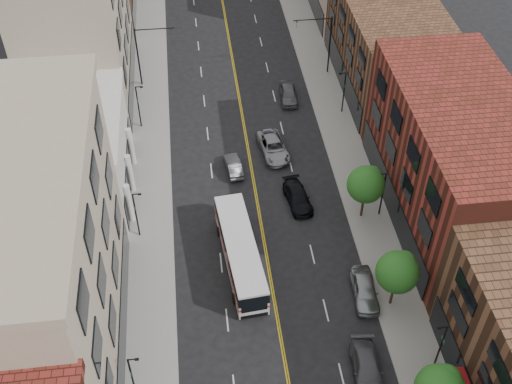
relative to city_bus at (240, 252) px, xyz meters
name	(u,v)px	position (x,y,z in m)	size (l,w,h in m)	color
sidewalk_left	(151,156)	(-7.66, 15.45, -1.64)	(4.00, 110.00, 0.15)	gray
sidewalk_right	(343,141)	(12.34, 15.45, -1.64)	(4.00, 110.00, 0.15)	gray
bldg_l_tanoffice	(31,273)	(-14.66, -6.55, 7.28)	(10.00, 22.00, 18.00)	tan
bldg_l_white	(70,157)	(-14.66, 11.45, 2.28)	(10.00, 14.00, 8.00)	silver
bldg_l_far_a	(75,18)	(-14.66, 28.45, 7.28)	(10.00, 20.00, 18.00)	tan
bldg_r_mid	(455,161)	(19.34, 4.45, 4.28)	(10.00, 22.00, 12.00)	#5A2217
bldg_r_far_a	(389,46)	(19.34, 25.45, 3.28)	(10.00, 20.00, 10.00)	#503120
tree_r_2	(398,271)	(11.73, -5.48, 2.41)	(3.40, 3.40, 5.59)	black
tree_r_3	(367,183)	(11.73, 4.52, 2.41)	(3.40, 3.40, 5.59)	black
lamp_l_1	(133,377)	(-8.61, -11.55, 1.25)	(0.81, 0.55, 5.05)	black
lamp_l_2	(136,212)	(-8.61, 4.45, 1.25)	(0.81, 0.55, 5.05)	black
lamp_l_3	(139,104)	(-8.61, 20.45, 1.25)	(0.81, 0.55, 5.05)	black
lamp_r_1	(441,344)	(13.29, -11.55, 1.25)	(0.81, 0.55, 5.05)	black
lamp_r_2	(382,192)	(13.29, 4.45, 1.25)	(0.81, 0.55, 5.05)	black
lamp_r_3	(344,90)	(13.29, 20.45, 1.25)	(0.81, 0.55, 5.05)	black
signal_mast_left	(144,50)	(-7.93, 28.45, 2.93)	(4.49, 0.18, 7.20)	black
signal_mast_right	(324,39)	(12.61, 28.45, 2.93)	(4.49, 0.18, 7.20)	black
city_bus	(240,252)	(0.00, 0.00, 0.00)	(3.54, 11.66, 2.95)	silver
car_parked_mid	(367,369)	(8.14, -11.60, -0.96)	(2.12, 5.21, 1.51)	#4B4A4F
car_parked_far	(365,290)	(9.70, -4.55, -0.90)	(1.94, 4.82, 1.64)	#95989B
car_lane_behind	(233,166)	(0.54, 12.22, -1.07)	(1.36, 3.90, 1.28)	#4F4F54
car_lane_a	(298,197)	(6.11, 6.94, -1.01)	(1.98, 4.88, 1.42)	black
car_lane_b	(273,147)	(4.85, 14.45, -0.94)	(2.58, 5.60, 1.56)	gray
car_lane_c	(288,94)	(7.84, 23.58, -0.93)	(1.85, 4.59, 1.56)	#535359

